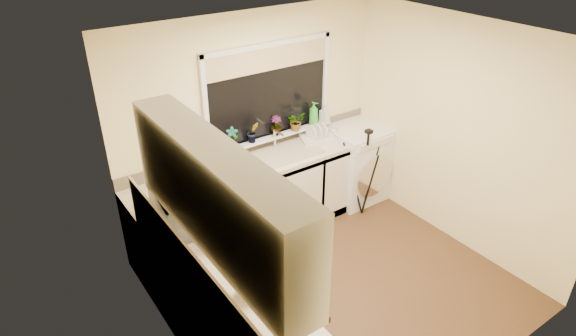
{
  "coord_description": "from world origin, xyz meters",
  "views": [
    {
      "loc": [
        -2.53,
        -2.79,
        3.41
      ],
      "look_at": [
        -0.2,
        0.55,
        1.15
      ],
      "focal_mm": 30.42,
      "sensor_mm": 36.0,
      "label": 1
    }
  ],
  "objects": [
    {
      "name": "steel_jar",
      "position": [
        -1.31,
        -0.43,
        0.95
      ],
      "size": [
        0.08,
        0.08,
        0.11
      ],
      "primitive_type": "cylinder",
      "color": "white",
      "rests_on": "worktop_left"
    },
    {
      "name": "upper_cabinet",
      "position": [
        -1.44,
        -0.45,
        1.8
      ],
      "size": [
        0.28,
        1.9,
        0.7
      ],
      "primitive_type": "cube",
      "color": "silver",
      "rests_on": "wall_left"
    },
    {
      "name": "microwave",
      "position": [
        -1.27,
        0.61,
        1.07
      ],
      "size": [
        0.48,
        0.65,
        0.34
      ],
      "primitive_type": "imported",
      "rotation": [
        0.0,
        0.0,
        1.46
      ],
      "color": "silver",
      "rests_on": "worktop_left"
    },
    {
      "name": "sink",
      "position": [
        0.2,
        1.2,
        0.91
      ],
      "size": [
        0.82,
        0.46,
        0.03
      ],
      "primitive_type": "cube",
      "color": "tan",
      "rests_on": "worktop_back"
    },
    {
      "name": "ceiling",
      "position": [
        0.0,
        0.0,
        2.45
      ],
      "size": [
        3.2,
        3.2,
        0.0
      ],
      "primitive_type": "plane",
      "rotation": [
        3.14,
        0.0,
        0.0
      ],
      "color": "white",
      "rests_on": "ground"
    },
    {
      "name": "wall_right",
      "position": [
        1.6,
        0.0,
        1.23
      ],
      "size": [
        0.0,
        3.0,
        3.0
      ],
      "primitive_type": "plane",
      "rotation": [
        1.57,
        0.0,
        -1.57
      ],
      "color": "#FFEDAA",
      "rests_on": "ground"
    },
    {
      "name": "floor",
      "position": [
        0.0,
        0.0,
        0.0
      ],
      "size": [
        3.2,
        3.2,
        0.0
      ],
      "primitive_type": "plane",
      "color": "brown",
      "rests_on": "ground"
    },
    {
      "name": "cup_back",
      "position": [
        0.98,
        1.27,
        0.95
      ],
      "size": [
        0.13,
        0.13,
        0.1
      ],
      "primitive_type": "imported",
      "rotation": [
        0.0,
        0.0,
        0.11
      ],
      "color": "beige",
      "rests_on": "worktop_back"
    },
    {
      "name": "plant_b",
      "position": [
        -0.07,
        1.4,
        1.17
      ],
      "size": [
        0.15,
        0.13,
        0.24
      ],
      "primitive_type": "imported",
      "rotation": [
        0.0,
        0.0,
        -0.19
      ],
      "color": "#999999",
      "rests_on": "windowsill"
    },
    {
      "name": "wall_back",
      "position": [
        0.0,
        1.5,
        1.23
      ],
      "size": [
        3.2,
        0.0,
        3.2
      ],
      "primitive_type": "plane",
      "rotation": [
        1.57,
        0.0,
        0.0
      ],
      "color": "#FFEDAA",
      "rests_on": "ground"
    },
    {
      "name": "plant_c",
      "position": [
        0.25,
        1.42,
        1.16
      ],
      "size": [
        0.15,
        0.15,
        0.22
      ],
      "primitive_type": "imported",
      "rotation": [
        0.0,
        0.0,
        -0.31
      ],
      "color": "#999999",
      "rests_on": "windowsill"
    },
    {
      "name": "plant_d",
      "position": [
        0.5,
        1.39,
        1.16
      ],
      "size": [
        0.21,
        0.19,
        0.22
      ],
      "primitive_type": "imported",
      "rotation": [
        0.0,
        0.0,
        0.08
      ],
      "color": "#999999",
      "rests_on": "windowsill"
    },
    {
      "name": "wall_front",
      "position": [
        0.0,
        -1.5,
        1.23
      ],
      "size": [
        3.2,
        0.0,
        3.2
      ],
      "primitive_type": "plane",
      "rotation": [
        -1.57,
        0.0,
        0.0
      ],
      "color": "#FFEDAA",
      "rests_on": "ground"
    },
    {
      "name": "cup_left",
      "position": [
        -1.27,
        -0.5,
        0.95
      ],
      "size": [
        0.12,
        0.12,
        0.1
      ],
      "primitive_type": "imported",
      "rotation": [
        0.0,
        0.0,
        0.17
      ],
      "color": "beige",
      "rests_on": "worktop_left"
    },
    {
      "name": "laptop",
      "position": [
        -0.5,
        1.14,
        0.96
      ],
      "size": [
        0.36,
        0.34,
        0.22
      ],
      "rotation": [
        0.0,
        0.0,
        -0.33
      ],
      "color": "#A5A5AC",
      "rests_on": "worktop_back"
    },
    {
      "name": "base_cabinet_left",
      "position": [
        -1.3,
        -0.3,
        0.43
      ],
      "size": [
        0.54,
        2.4,
        0.86
      ],
      "primitive_type": "cube",
      "color": "silver",
      "rests_on": "floor"
    },
    {
      "name": "splashback_left",
      "position": [
        -1.59,
        -0.3,
        1.12
      ],
      "size": [
        0.02,
        2.4,
        0.45
      ],
      "primitive_type": "cube",
      "color": "beige",
      "rests_on": "wall_left"
    },
    {
      "name": "window_blind",
      "position": [
        0.2,
        1.46,
        1.92
      ],
      "size": [
        1.5,
        0.02,
        0.25
      ],
      "primitive_type": "cube",
      "color": "tan",
      "rests_on": "wall_back"
    },
    {
      "name": "worktop_left",
      "position": [
        -1.3,
        -0.3,
        0.88
      ],
      "size": [
        0.6,
        2.4,
        0.04
      ],
      "primitive_type": "cube",
      "color": "beige",
      "rests_on": "base_cabinet_left"
    },
    {
      "name": "faucet",
      "position": [
        0.2,
        1.38,
        1.02
      ],
      "size": [
        0.03,
        0.03,
        0.24
      ],
      "primitive_type": "cylinder",
      "color": "silver",
      "rests_on": "worktop_back"
    },
    {
      "name": "soap_bottle_green",
      "position": [
        0.76,
        1.39,
        1.19
      ],
      "size": [
        0.14,
        0.14,
        0.28
      ],
      "primitive_type": "imported",
      "rotation": [
        0.0,
        0.0,
        0.39
      ],
      "color": "green",
      "rests_on": "windowsill"
    },
    {
      "name": "soap_bottle_clear",
      "position": [
        0.93,
        1.4,
        1.16
      ],
      "size": [
        0.12,
        0.12,
        0.21
      ],
      "primitive_type": "imported",
      "rotation": [
        0.0,
        0.0,
        0.26
      ],
      "color": "#999999",
      "rests_on": "windowsill"
    },
    {
      "name": "tripod",
      "position": [
        1.08,
        0.79,
        0.56
      ],
      "size": [
        0.65,
        0.65,
        1.13
      ],
      "primitive_type": null,
      "rotation": [
        0.0,
        0.0,
        0.21
      ],
      "color": "black",
      "rests_on": "floor"
    },
    {
      "name": "worktop_back",
      "position": [
        0.0,
        1.2,
        0.88
      ],
      "size": [
        3.2,
        0.6,
        0.04
      ],
      "primitive_type": "cube",
      "color": "beige",
      "rests_on": "base_cabinet_back"
    },
    {
      "name": "wall_left",
      "position": [
        -1.6,
        0.0,
        1.23
      ],
      "size": [
        0.0,
        3.0,
        3.0
      ],
      "primitive_type": "plane",
      "rotation": [
        1.57,
        0.0,
        1.57
      ],
      "color": "#FFEDAA",
      "rests_on": "ground"
    },
    {
      "name": "base_cabinet_back",
      "position": [
        -0.33,
        1.2,
        0.43
      ],
      "size": [
        2.55,
        0.6,
        0.86
      ],
      "primitive_type": "cube",
      "color": "silver",
      "rests_on": "floor"
    },
    {
      "name": "kettle",
      "position": [
        -1.18,
        0.17,
        0.99
      ],
      "size": [
        0.14,
        0.14,
        0.18
      ],
      "primitive_type": "cylinder",
      "color": "silver",
      "rests_on": "worktop_left"
    },
    {
      "name": "plant_a",
      "position": [
        -0.33,
        1.39,
        1.17
      ],
      "size": [
        0.15,
        0.13,
        0.25
      ],
      "primitive_type": "imported",
      "rotation": [
        0.0,
        0.0,
        -0.35
      ],
      "color": "#999999",
      "rests_on": "windowsill"
    },
    {
      "name": "windowsill",
      "position": [
        0.2,
        1.43,
        1.04
      ],
      "size": [
        1.6,
        0.14,
        0.03
      ],
      "primitive_type": "cube",
      "color": "white",
      "rests_on": "wall_back"
    },
    {
      "name": "splashback_back",
      "position": [
        0.0,
        1.49,
        0.97
      ],
      "size": [
        3.2,
        0.02,
        0.14
      ],
      "primitive_type": "cube",
      "color": "beige",
      "rests_on": "wall_back"
    },
    {
      "name": "washing_machine",
      "position": [
        1.27,
        1.16,
        0.48
      ],
      "size": [
        0.67,
        0.65,
        0.95
      ],
      "primitive_type": "cube",
      "rotation": [
        0.0,
        0.0,
        0.0
      ],
      "color": "white",
      "rests_on": "floor"
    },
    {
      "name": "window_glass",
      "position": [
        0.2,
        1.49,
        1.55
      ],
      "size": [
        1.5,
        0.02,
        1.0
      ],
      "primitive_type": "cube",
      "color": "black",
      "rests_on": "wall_back"
    },
    {
      "name": "dish_rack",
      "position": [
        0.72,
        1.25,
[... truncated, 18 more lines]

